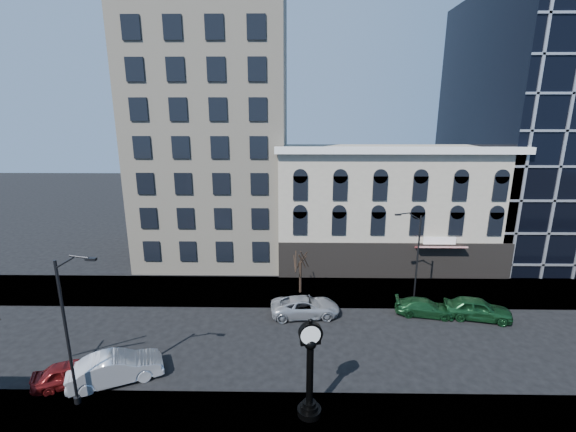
{
  "coord_description": "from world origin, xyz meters",
  "views": [
    {
      "loc": [
        2.42,
        -23.38,
        15.17
      ],
      "look_at": [
        2.0,
        4.0,
        8.0
      ],
      "focal_mm": 24.0,
      "sensor_mm": 36.0,
      "label": 1
    }
  ],
  "objects_px": {
    "car_near_a": "(72,373)",
    "car_near_b": "(116,368)",
    "street_clock": "(310,372)",
    "street_lamp_near": "(72,292)"
  },
  "relations": [
    {
      "from": "car_near_a",
      "to": "car_near_b",
      "type": "height_order",
      "value": "car_near_b"
    },
    {
      "from": "street_clock",
      "to": "car_near_a",
      "type": "relative_size",
      "value": 1.33
    },
    {
      "from": "street_lamp_near",
      "to": "car_near_a",
      "type": "distance_m",
      "value": 6.5
    },
    {
      "from": "street_clock",
      "to": "car_near_a",
      "type": "distance_m",
      "value": 14.0
    },
    {
      "from": "car_near_a",
      "to": "car_near_b",
      "type": "distance_m",
      "value": 2.47
    },
    {
      "from": "street_lamp_near",
      "to": "street_clock",
      "type": "bearing_deg",
      "value": 2.72
    },
    {
      "from": "car_near_a",
      "to": "car_near_b",
      "type": "bearing_deg",
      "value": -108.03
    },
    {
      "from": "car_near_a",
      "to": "car_near_b",
      "type": "relative_size",
      "value": 0.8
    },
    {
      "from": "street_lamp_near",
      "to": "car_near_b",
      "type": "xyz_separation_m",
      "value": [
        0.63,
        2.04,
        -5.83
      ]
    },
    {
      "from": "street_lamp_near",
      "to": "car_near_b",
      "type": "relative_size",
      "value": 1.68
    }
  ]
}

